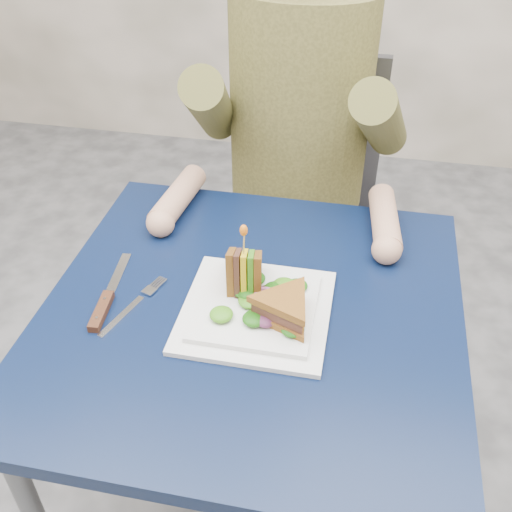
% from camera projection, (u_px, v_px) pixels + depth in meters
% --- Properties ---
extents(table, '(0.75, 0.75, 0.73)m').
position_uv_depth(table, '(252.00, 339.00, 1.13)').
color(table, black).
rests_on(table, ground).
extents(chair, '(0.42, 0.40, 0.93)m').
position_uv_depth(chair, '(299.00, 199.00, 1.72)').
color(chair, '#47474C').
rests_on(chair, ground).
extents(diner, '(0.54, 0.59, 0.74)m').
position_uv_depth(diner, '(300.00, 89.00, 1.40)').
color(diner, brown).
rests_on(diner, chair).
extents(plate, '(0.26, 0.26, 0.02)m').
position_uv_depth(plate, '(256.00, 310.00, 1.06)').
color(plate, white).
rests_on(plate, table).
extents(sandwich_flat, '(0.17, 0.17, 0.05)m').
position_uv_depth(sandwich_flat, '(285.00, 308.00, 1.01)').
color(sandwich_flat, brown).
rests_on(sandwich_flat, plate).
extents(sandwich_upright, '(0.09, 0.14, 0.14)m').
position_uv_depth(sandwich_upright, '(244.00, 272.00, 1.07)').
color(sandwich_upright, brown).
rests_on(sandwich_upright, plate).
extents(fork, '(0.07, 0.17, 0.01)m').
position_uv_depth(fork, '(132.00, 307.00, 1.08)').
color(fork, silver).
rests_on(fork, table).
extents(knife, '(0.04, 0.22, 0.02)m').
position_uv_depth(knife, '(105.00, 304.00, 1.08)').
color(knife, silver).
rests_on(knife, table).
extents(toothpick, '(0.01, 0.01, 0.06)m').
position_uv_depth(toothpick, '(244.00, 244.00, 1.03)').
color(toothpick, tan).
rests_on(toothpick, sandwich_upright).
extents(toothpick_frill, '(0.01, 0.01, 0.02)m').
position_uv_depth(toothpick_frill, '(244.00, 230.00, 1.02)').
color(toothpick_frill, orange).
rests_on(toothpick_frill, sandwich_upright).
extents(lettuce_spill, '(0.15, 0.13, 0.02)m').
position_uv_depth(lettuce_spill, '(260.00, 297.00, 1.05)').
color(lettuce_spill, '#337A14').
rests_on(lettuce_spill, plate).
extents(onion_ring, '(0.04, 0.04, 0.02)m').
position_uv_depth(onion_ring, '(265.00, 298.00, 1.05)').
color(onion_ring, '#9E4C7A').
rests_on(onion_ring, plate).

